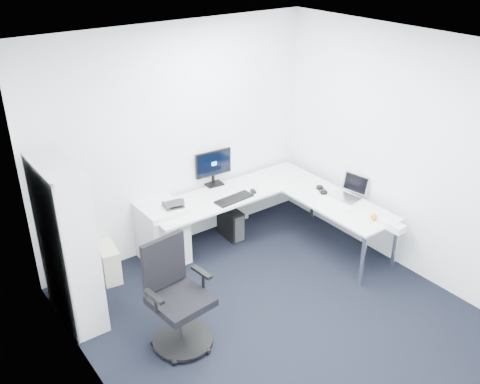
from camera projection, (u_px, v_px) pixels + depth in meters
ground at (290, 328)px, 5.34m from camera, size 4.20×4.20×0.00m
ceiling at (305, 56)px, 4.13m from camera, size 4.20×4.20×0.00m
wall_back at (177, 140)px, 6.25m from camera, size 3.60×0.02×2.70m
wall_left at (106, 281)px, 3.78m from camera, size 0.02×4.20×2.70m
wall_right at (423, 161)px, 5.69m from camera, size 0.02×4.20×2.70m
l_desk at (249, 226)px, 6.49m from camera, size 2.28×1.28×0.67m
drawer_pedestal at (161, 232)px, 6.30m from camera, size 0.47×0.59×0.72m
bookshelf at (67, 244)px, 5.14m from camera, size 0.33×0.85×1.70m
task_chair at (181, 298)px, 4.90m from camera, size 0.67×0.67×1.08m
black_pc_tower at (231, 223)px, 6.82m from camera, size 0.19×0.40×0.38m
beige_pc_tower at (108, 262)px, 6.02m from camera, size 0.25×0.45×0.40m
power_strip at (235, 220)px, 7.25m from camera, size 0.39×0.08×0.04m
monitor at (214, 168)px, 6.64m from camera, size 0.50×0.19×0.47m
black_keyboard at (234, 199)px, 6.37m from camera, size 0.50×0.21×0.02m
mouse at (253, 191)px, 6.55m from camera, size 0.08×0.10×0.03m
desk_phone at (173, 204)px, 6.11m from camera, size 0.25×0.25×0.15m
laptop at (346, 189)px, 6.35m from camera, size 0.41×0.40×0.25m
white_keyboard at (336, 203)px, 6.28m from camera, size 0.17×0.45×0.01m
headphones at (322, 189)px, 6.58m from camera, size 0.20×0.24×0.05m
orange_fruit at (374, 217)px, 5.93m from camera, size 0.08×0.08×0.08m
tissue_box at (394, 226)px, 5.73m from camera, size 0.13×0.24×0.08m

